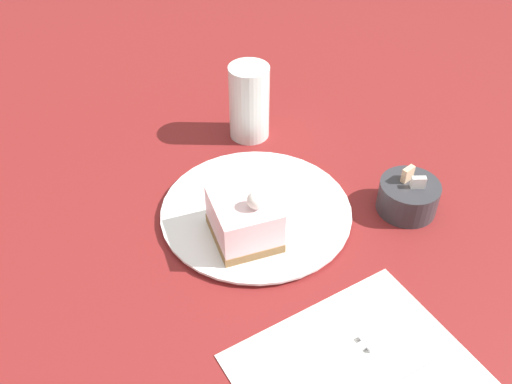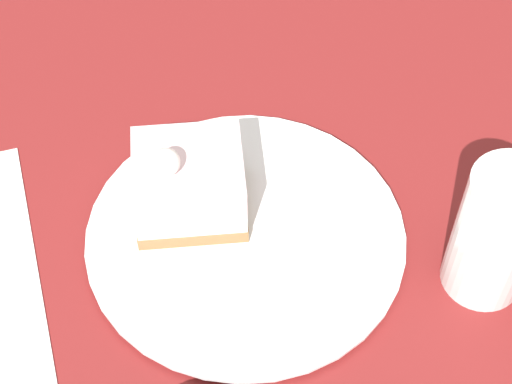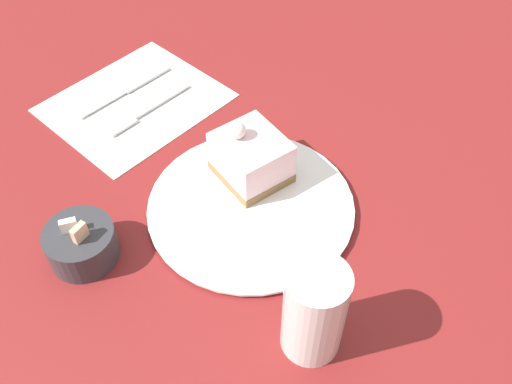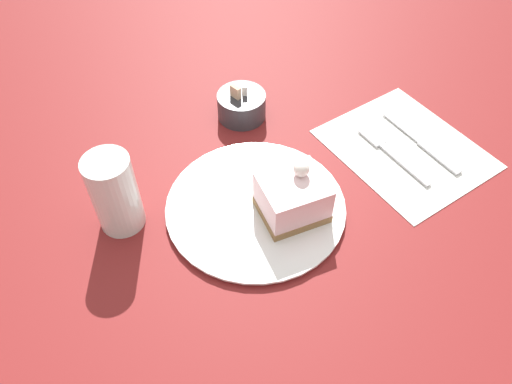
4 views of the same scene
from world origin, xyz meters
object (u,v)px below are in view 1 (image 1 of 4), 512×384
Objects in this scene: plate at (254,212)px; sugar_bowl at (408,196)px; drinking_glass at (249,102)px; fork at (352,351)px; cake_slice at (245,219)px.

sugar_bowl reaches higher than plate.
fork is at bearing -8.25° from drinking_glass.
plate is 0.22m from sugar_bowl.
cake_slice is 0.25m from sugar_bowl.
cake_slice is at bearing -24.83° from drinking_glass.
sugar_bowl is 0.68× the size of drinking_glass.
plate is 0.26m from fork.
fork is (0.21, 0.04, -0.04)m from cake_slice.
fork is 0.27m from sugar_bowl.
plate is 3.18× the size of sugar_bowl.
cake_slice reaches higher than sugar_bowl.
cake_slice is 0.22m from fork.
drinking_glass reaches higher than sugar_bowl.
plate is 2.15× the size of drinking_glass.
drinking_glass reaches higher than plate.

